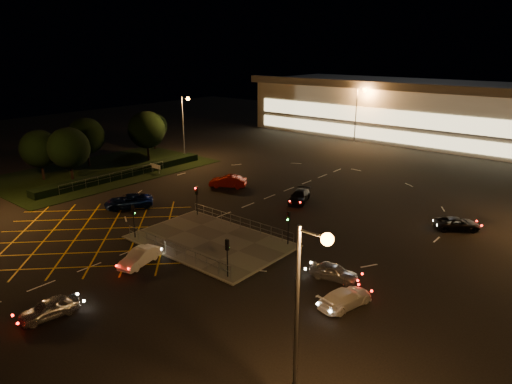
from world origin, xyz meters
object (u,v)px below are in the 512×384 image
Objects in this scene: signal_sw at (133,215)px; signal_se at (227,250)px; signal_nw at (196,195)px; car_east_grey at (457,224)px; car_circ_red at (228,181)px; car_far_dkgrey at (299,196)px; car_near_silver at (49,308)px; car_approach_white at (345,298)px; car_right_silver at (333,272)px; signal_ne at (288,221)px; car_queue_white at (140,257)px; car_left_blue at (129,201)px.

signal_sw is 1.00× the size of signal_se.
car_east_grey is at bearing 31.41° from signal_nw.
car_far_dkgrey is at bearing 66.08° from car_circ_red.
car_far_dkgrey is at bearing 100.61° from car_near_silver.
signal_se is at bearing 27.16° from car_approach_white.
signal_se is 0.68× the size of car_far_dkgrey.
signal_nw is 0.72× the size of car_approach_white.
car_approach_white is at bearing 29.19° from car_circ_red.
car_circ_red reaches higher than car_near_silver.
car_right_silver is at bearing -8.83° from signal_nw.
signal_nw is at bearing 85.26° from car_east_grey.
signal_se is 7.99m from signal_ne.
signal_nw is at bearing -33.65° from signal_se.
car_right_silver is at bearing -34.26° from car_approach_white.
signal_se is 7.99m from car_queue_white.
signal_ne is at bearing 29.85° from car_circ_red.
signal_nw is 12.12m from car_queue_white.
car_far_dkgrey is (-0.72, 30.32, 0.02)m from car_near_silver.
signal_ne is 0.72× the size of car_approach_white.
signal_se reaches higher than car_queue_white.
signal_ne is 19.21m from car_circ_red.
signal_nw is 20.72m from car_near_silver.
car_left_blue is 1.21× the size of car_east_grey.
car_far_dkgrey is at bearing -107.29° from signal_sw.
signal_nw is 12.33m from car_far_dkgrey.
car_queue_white is at bearing -0.63° from car_left_blue.
signal_se is at bearing 74.07° from car_near_silver.
car_circ_red is (-4.54, 9.66, -1.58)m from signal_nw.
signal_ne is at bearing 106.29° from car_east_grey.
car_far_dkgrey is at bearing -71.75° from signal_se.
car_approach_white is at bearing -32.12° from signal_ne.
car_approach_white is at bearing -165.78° from signal_se.
signal_ne is at bearing -90.00° from signal_se.
signal_se is 0.82× the size of car_near_silver.
car_east_grey is (30.45, 16.96, -0.13)m from car_left_blue.
signal_nw is 0.84× the size of car_right_silver.
signal_sw is 31.47m from car_east_grey.
car_circ_red is (-16.54, 17.64, -1.58)m from signal_se.
signal_sw is 19.68m from car_far_dkgrey.
car_far_dkgrey is at bearing 64.24° from car_east_grey.
signal_se is 14.41m from signal_nw.
car_queue_white is (-7.20, -3.01, -1.70)m from signal_se.
car_approach_white is (2.61, -2.82, -0.01)m from car_right_silver.
car_far_dkgrey is (-6.17, 18.72, -1.70)m from signal_se.
car_queue_white is 0.93× the size of car_approach_white.
signal_ne reaches higher than car_circ_red.
car_right_silver is (11.90, 16.72, -0.02)m from car_near_silver.
car_east_grey is at bearing -81.65° from car_approach_white.
car_circ_red reaches higher than car_far_dkgrey.
car_near_silver is (6.55, -11.60, -1.71)m from signal_sw.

